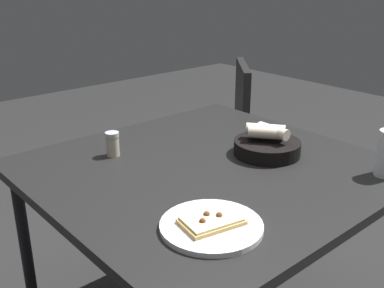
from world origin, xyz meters
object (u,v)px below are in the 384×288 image
at_px(bread_basket, 267,145).
at_px(chair_near, 219,137).
at_px(pepper_shaker, 113,145).
at_px(pizza_plate, 211,225).
at_px(dining_table, 208,183).

bearing_deg(bread_basket, chair_near, 146.34).
xyz_separation_m(bread_basket, pepper_shaker, (-0.34, -0.40, 0.00)).
height_order(pizza_plate, chair_near, chair_near).
relative_size(dining_table, pizza_plate, 4.14).
bearing_deg(chair_near, pepper_shaker, -66.70).
height_order(dining_table, chair_near, chair_near).
bearing_deg(bread_basket, dining_table, -106.08).
bearing_deg(pepper_shaker, chair_near, 113.30).
relative_size(dining_table, chair_near, 1.17).
xyz_separation_m(dining_table, pepper_shaker, (-0.27, -0.19, 0.10)).
xyz_separation_m(dining_table, bread_basket, (0.06, 0.21, 0.10)).
xyz_separation_m(pizza_plate, chair_near, (-0.93, 0.94, -0.25)).
height_order(dining_table, bread_basket, bread_basket).
height_order(pizza_plate, bread_basket, bread_basket).
bearing_deg(pizza_plate, dining_table, 138.00).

